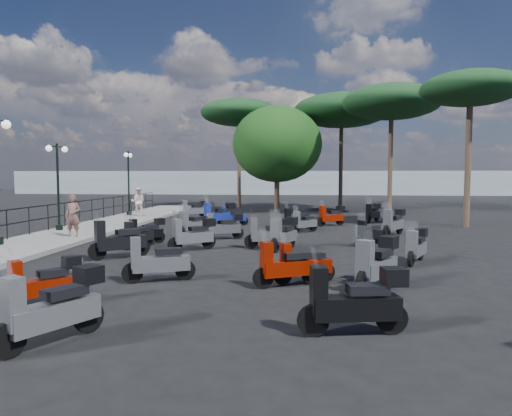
# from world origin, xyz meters

# --- Properties ---
(ground) EXTENTS (120.00, 120.00, 0.00)m
(ground) POSITION_xyz_m (0.00, 0.00, 0.00)
(ground) COLOR black
(ground) RESTS_ON ground
(sidewalk) EXTENTS (3.00, 30.00, 0.15)m
(sidewalk) POSITION_xyz_m (-6.50, 3.00, 0.07)
(sidewalk) COLOR #615F5D
(sidewalk) RESTS_ON ground
(railing) EXTENTS (0.04, 26.04, 1.10)m
(railing) POSITION_xyz_m (-7.80, 2.80, 0.90)
(railing) COLOR black
(railing) RESTS_ON sidewalk
(lamp_post_1) EXTENTS (0.52, 1.05, 3.69)m
(lamp_post_1) POSITION_xyz_m (-7.43, 2.33, 2.25)
(lamp_post_1) COLOR black
(lamp_post_1) RESTS_ON sidewalk
(lamp_post_2) EXTENTS (0.36, 1.10, 3.74)m
(lamp_post_2) POSITION_xyz_m (-7.14, 9.62, 2.28)
(lamp_post_2) COLOR black
(lamp_post_2) RESTS_ON sidewalk
(woman) EXTENTS (0.62, 0.44, 1.61)m
(woman) POSITION_xyz_m (-5.77, 0.34, 0.96)
(woman) COLOR brown
(woman) RESTS_ON sidewalk
(pedestrian_far) EXTENTS (0.93, 0.81, 1.64)m
(pedestrian_far) POSITION_xyz_m (-6.48, 9.31, 0.97)
(pedestrian_far) COLOR beige
(pedestrian_far) RESTS_ON sidewalk
(scooter_0) EXTENTS (1.12, 1.20, 1.19)m
(scooter_0) POSITION_xyz_m (-2.00, -8.08, 0.45)
(scooter_0) COLOR black
(scooter_0) RESTS_ON ground
(scooter_1) EXTENTS (1.50, 1.30, 1.49)m
(scooter_1) POSITION_xyz_m (-2.58, -3.08, 0.52)
(scooter_1) COLOR black
(scooter_1) RESTS_ON ground
(scooter_2) EXTENTS (0.72, 1.45, 1.20)m
(scooter_2) POSITION_xyz_m (-2.67, -1.14, 0.42)
(scooter_2) COLOR black
(scooter_2) RESTS_ON ground
(scooter_3) EXTENTS (1.18, 1.18, 1.21)m
(scooter_3) POSITION_xyz_m (-2.67, -0.34, 0.46)
(scooter_3) COLOR black
(scooter_3) RESTS_ON ground
(scooter_4) EXTENTS (0.96, 1.54, 1.35)m
(scooter_4) POSITION_xyz_m (-1.54, 2.04, 0.47)
(scooter_4) COLOR black
(scooter_4) RESTS_ON ground
(scooter_5) EXTENTS (1.45, 1.01, 1.30)m
(scooter_5) POSITION_xyz_m (-3.33, 9.88, 0.49)
(scooter_5) COLOR black
(scooter_5) RESTS_ON ground
(scooter_6) EXTENTS (1.05, 1.62, 1.42)m
(scooter_6) POSITION_xyz_m (-0.77, -9.92, 0.53)
(scooter_6) COLOR black
(scooter_6) RESTS_ON ground
(scooter_7) EXTENTS (1.62, 0.86, 1.36)m
(scooter_7) POSITION_xyz_m (-0.46, -5.92, 0.47)
(scooter_7) COLOR black
(scooter_7) RESTS_ON ground
(scooter_8) EXTENTS (1.44, 1.20, 1.36)m
(scooter_8) POSITION_xyz_m (-0.69, -1.42, 0.51)
(scooter_8) COLOR black
(scooter_8) RESTS_ON ground
(scooter_9) EXTENTS (1.45, 0.86, 1.25)m
(scooter_9) POSITION_xyz_m (-1.36, 6.53, 0.44)
(scooter_9) COLOR black
(scooter_9) RESTS_ON ground
(scooter_10) EXTENTS (1.56, 1.31, 1.48)m
(scooter_10) POSITION_xyz_m (-1.12, 5.79, 0.56)
(scooter_10) COLOR black
(scooter_10) RESTS_ON ground
(scooter_11) EXTENTS (1.75, 0.62, 1.40)m
(scooter_11) POSITION_xyz_m (3.72, -9.11, 0.53)
(scooter_11) COLOR black
(scooter_11) RESTS_ON ground
(scooter_12) EXTENTS (1.44, 0.78, 1.22)m
(scooter_12) POSITION_xyz_m (2.94, -5.73, 0.42)
(scooter_12) COLOR black
(scooter_12) RESTS_ON ground
(scooter_13) EXTENTS (1.67, 0.69, 1.35)m
(scooter_13) POSITION_xyz_m (1.82, -0.74, 0.51)
(scooter_13) COLOR black
(scooter_13) RESTS_ON ground
(scooter_14) EXTENTS (1.56, 0.80, 1.30)m
(scooter_14) POSITION_xyz_m (-0.10, 1.26, 0.49)
(scooter_14) COLOR black
(scooter_14) RESTS_ON ground
(scooter_15) EXTENTS (1.49, 0.89, 1.29)m
(scooter_15) POSITION_xyz_m (2.72, 4.52, 0.45)
(scooter_15) COLOR black
(scooter_15) RESTS_ON ground
(scooter_16) EXTENTS (1.49, 0.66, 1.22)m
(scooter_16) POSITION_xyz_m (-0.49, 6.06, 0.42)
(scooter_16) COLOR black
(scooter_16) RESTS_ON ground
(scooter_17) EXTENTS (1.53, 0.89, 1.32)m
(scooter_17) POSITION_xyz_m (2.56, -6.08, 0.46)
(scooter_17) COLOR black
(scooter_17) RESTS_ON ground
(scooter_18) EXTENTS (0.89, 1.46, 1.26)m
(scooter_18) POSITION_xyz_m (6.15, -3.04, 0.47)
(scooter_18) COLOR black
(scooter_18) RESTS_ON ground
(scooter_19) EXTENTS (0.93, 1.64, 1.39)m
(scooter_19) POSITION_xyz_m (2.32, -1.09, 0.52)
(scooter_19) COLOR black
(scooter_19) RESTS_ON ground
(scooter_20) EXTENTS (1.17, 1.08, 1.20)m
(scooter_20) POSITION_xyz_m (3.03, 3.72, 0.42)
(scooter_20) COLOR black
(scooter_20) RESTS_ON ground
(scooter_21) EXTENTS (1.42, 1.05, 1.29)m
(scooter_21) POSITION_xyz_m (4.38, 6.34, 0.49)
(scooter_21) COLOR black
(scooter_21) RESTS_ON ground
(scooter_23) EXTENTS (1.16, 1.62, 1.46)m
(scooter_23) POSITION_xyz_m (4.55, -6.09, 0.55)
(scooter_23) COLOR black
(scooter_23) RESTS_ON ground
(scooter_24) EXTENTS (1.08, 1.15, 1.19)m
(scooter_24) POSITION_xyz_m (5.31, 0.17, 0.41)
(scooter_24) COLOR black
(scooter_24) RESTS_ON ground
(scooter_25) EXTENTS (1.16, 1.53, 1.40)m
(scooter_25) POSITION_xyz_m (6.72, 3.03, 0.53)
(scooter_25) COLOR black
(scooter_25) RESTS_ON ground
(scooter_26) EXTENTS (0.96, 1.45, 1.27)m
(scooter_26) POSITION_xyz_m (6.70, 8.36, 0.48)
(scooter_26) COLOR black
(scooter_26) RESTS_ON ground
(broadleaf_tree) EXTENTS (5.96, 5.96, 7.08)m
(broadleaf_tree) POSITION_xyz_m (1.30, 14.25, 4.53)
(broadleaf_tree) COLOR #38281E
(broadleaf_tree) RESTS_ON ground
(pine_0) EXTENTS (6.85, 6.85, 8.24)m
(pine_0) POSITION_xyz_m (5.73, 16.86, 7.03)
(pine_0) COLOR #38281E
(pine_0) RESTS_ON ground
(pine_1) EXTENTS (6.01, 6.01, 7.97)m
(pine_1) POSITION_xyz_m (8.35, 12.55, 6.90)
(pine_1) COLOR #38281E
(pine_1) RESTS_ON ground
(pine_2) EXTENTS (5.86, 5.86, 8.27)m
(pine_2) POSITION_xyz_m (-1.84, 18.62, 7.21)
(pine_2) COLOR #38281E
(pine_2) RESTS_ON ground
(pine_3) EXTENTS (4.65, 4.65, 7.39)m
(pine_3) POSITION_xyz_m (10.83, 6.52, 6.53)
(pine_3) COLOR #38281E
(pine_3) RESTS_ON ground
(distant_hills) EXTENTS (70.00, 8.00, 3.00)m
(distant_hills) POSITION_xyz_m (0.00, 45.00, 1.50)
(distant_hills) COLOR gray
(distant_hills) RESTS_ON ground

